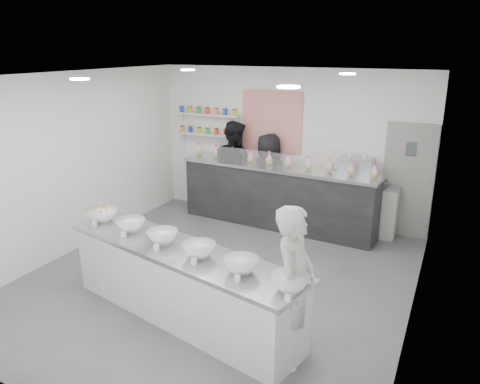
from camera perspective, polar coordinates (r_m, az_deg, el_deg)
name	(u,v)px	position (r m, az deg, el deg)	size (l,w,h in m)	color
floor	(218,279)	(7.23, -2.72, -10.53)	(6.00, 6.00, 0.00)	#515156
ceiling	(215,76)	(6.40, -3.12, 13.96)	(6.00, 6.00, 0.00)	white
back_wall	(288,145)	(9.33, 5.89, 5.67)	(5.50, 5.50, 0.00)	white
left_wall	(71,164)	(8.29, -19.93, 3.22)	(6.00, 6.00, 0.00)	white
right_wall	(421,212)	(5.93, 21.24, -2.34)	(6.00, 6.00, 0.00)	white
back_door	(408,182)	(8.92, 19.76, 1.20)	(0.88, 0.04, 2.10)	gray
pattern_panel	(272,122)	(9.34, 3.89, 8.55)	(1.25, 0.03, 1.20)	red
jar_shelf_lower	(208,134)	(9.93, -3.89, 7.02)	(1.45, 0.22, 0.04)	silver
jar_shelf_upper	(208,114)	(9.87, -3.95, 9.42)	(1.45, 0.22, 0.04)	silver
preserve_jars	(207,121)	(9.87, -3.99, 8.60)	(1.45, 0.10, 0.56)	orange
downlight_0	(80,79)	(6.42, -18.95, 12.91)	(0.24, 0.24, 0.02)	white
downlight_1	(289,87)	(4.91, 5.94, 12.62)	(0.24, 0.24, 0.02)	white
downlight_2	(188,70)	(8.48, -6.39, 14.58)	(0.24, 0.24, 0.02)	white
downlight_3	(348,74)	(7.41, 12.97, 13.87)	(0.24, 0.24, 0.02)	white
prep_counter	(182,284)	(6.13, -7.09, -11.03)	(3.51, 0.80, 0.96)	beige
back_bar	(278,196)	(9.06, 4.62, -0.51)	(3.89, 0.71, 1.21)	black
sneeze_guard	(271,161)	(8.56, 3.77, 3.77)	(3.84, 0.02, 0.33)	white
espresso_ledge	(361,209)	(9.00, 14.53, -1.98)	(1.29, 0.41, 0.96)	beige
espresso_machine	(356,171)	(8.83, 13.98, 2.52)	(0.61, 0.42, 0.46)	#93969E
cup_stacks	(334,172)	(8.93, 11.39, 2.37)	(0.24, 0.24, 0.32)	tan
prep_bowls	(180,243)	(5.88, -7.30, -6.22)	(3.66, 0.51, 0.17)	white
label_cards	(165,265)	(5.45, -9.10, -8.82)	(3.31, 0.04, 0.07)	white
cookie_bags	(279,159)	(8.87, 4.73, 4.01)	(3.74, 0.14, 0.26)	#FF87CD
woman_prep	(294,287)	(5.14, 6.61, -11.41)	(0.67, 0.44, 1.83)	#BAB9B3
staff_left	(234,168)	(9.58, -0.69, 2.89)	(0.95, 0.74, 1.96)	black
staff_right	(268,177)	(9.31, 3.47, 1.79)	(0.86, 0.56, 1.76)	black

